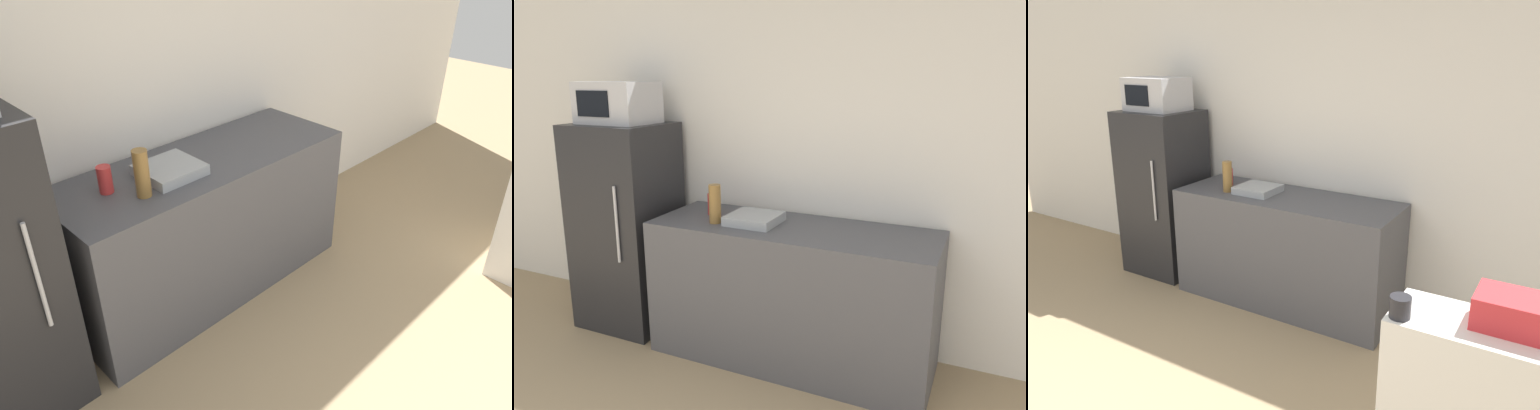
# 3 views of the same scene
# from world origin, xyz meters

# --- Properties ---
(wall_back) EXTENTS (8.00, 0.06, 2.60)m
(wall_back) POSITION_xyz_m (0.00, 3.01, 1.30)
(wall_back) COLOR white
(wall_back) RESTS_ON ground_plane
(counter) EXTENTS (1.85, 0.66, 0.93)m
(counter) POSITION_xyz_m (0.14, 2.62, 0.47)
(counter) COLOR #4C4C51
(counter) RESTS_ON ground_plane
(sink_basin) EXTENTS (0.32, 0.31, 0.06)m
(sink_basin) POSITION_xyz_m (-0.12, 2.60, 0.96)
(sink_basin) COLOR #9EA3A8
(sink_basin) RESTS_ON counter
(bottle_tall) EXTENTS (0.08, 0.08, 0.26)m
(bottle_tall) POSITION_xyz_m (-0.35, 2.50, 1.06)
(bottle_tall) COLOR olive
(bottle_tall) RESTS_ON counter
(bottle_short) EXTENTS (0.07, 0.07, 0.15)m
(bottle_short) POSITION_xyz_m (-0.47, 2.67, 1.00)
(bottle_short) COLOR red
(bottle_short) RESTS_ON counter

